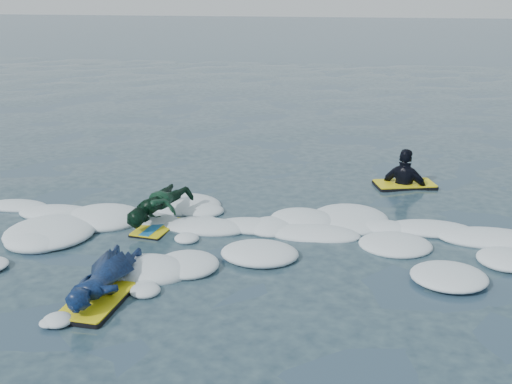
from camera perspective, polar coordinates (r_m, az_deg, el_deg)
ground at (r=8.14m, az=-9.56°, el=-6.40°), size 120.00×120.00×0.00m
foam_band at (r=9.04m, az=-7.46°, el=-3.74°), size 12.00×3.10×0.30m
prone_woman_unit at (r=7.39m, az=-13.41°, el=-7.62°), size 0.61×1.51×0.38m
prone_child_unit at (r=9.29m, az=-8.54°, el=-1.51°), size 0.97×1.39×0.50m
waiting_rider_unit at (r=11.31m, az=13.03°, el=0.04°), size 1.13×0.82×1.52m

